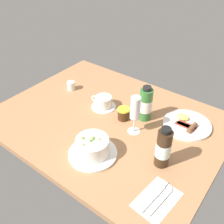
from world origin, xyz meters
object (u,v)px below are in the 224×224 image
Objects in this scene: cutlery_setting at (158,198)px; creamer_jug at (71,85)px; coffee_cup at (103,102)px; sauce_bottle_brown at (163,148)px; jam_jar at (124,114)px; sauce_bottle_green at (146,104)px; porridge_bowl at (93,147)px; breakfast_plate at (187,124)px; wine_glass at (135,110)px.

creamer_jug reaches higher than cutlery_setting.
coffee_cup is 0.72× the size of sauce_bottle_brown.
jam_jar is 0.33× the size of sauce_bottle_green.
porridge_bowl is 1.13× the size of sauce_bottle_green.
cutlery_setting is at bearing -24.41° from creamer_jug.
cutlery_setting is 47.30cm from sauce_bottle_green.
breakfast_plate reaches higher than cutlery_setting.
sauce_bottle_brown is (29.10, -14.85, 5.56)cm from jam_jar.
sauce_bottle_brown is (69.22, -19.23, 6.14)cm from creamer_jug.
coffee_cup is at bearing 158.88° from sauce_bottle_brown.
sauce_bottle_brown is (43.33, -16.73, 5.64)cm from coffee_cup.
creamer_jug is 0.28× the size of wine_glass.
sauce_bottle_green reaches higher than cutlery_setting.
sauce_bottle_brown is at bearing -21.12° from coffee_cup.
sauce_bottle_green is at bearing 134.27° from sauce_bottle_brown.
breakfast_plate is (67.56, 9.39, -1.55)cm from creamer_jug.
coffee_cup is at bearing 164.36° from wine_glass.
jam_jar is at bearing 153.30° from wine_glass.
wine_glass is (23.63, -6.62, 9.41)cm from coffee_cup.
coffee_cup is 26.28cm from wine_glass.
wine_glass is 3.13× the size of jam_jar.
porridge_bowl is 1.10× the size of sauce_bottle_brown.
cutlery_setting is 1.00× the size of sauce_bottle_green.
creamer_jug is at bearing 155.59° from cutlery_setting.
jam_jar is at bearing 152.97° from sauce_bottle_brown.
jam_jar is 0.33× the size of sauce_bottle_brown.
cutlery_setting is 1.36× the size of coffee_cup.
breakfast_plate is at bearing 19.96° from sauce_bottle_green.
porridge_bowl is 28.07cm from jam_jar.
creamer_jug is 72.10cm from sauce_bottle_brown.
sauce_bottle_green is at bearing 127.34° from cutlery_setting.
porridge_bowl is 28.80cm from sauce_bottle_brown.
cutlery_setting is 47.39cm from jam_jar.
porridge_bowl is at bearing -36.24° from creamer_jug.
wine_glass reaches higher than sauce_bottle_brown.
cutlery_setting is at bearing -78.61° from breakfast_plate.
porridge_bowl reaches higher than coffee_cup.
coffee_cup is 26.01cm from creamer_jug.
coffee_cup is 0.71× the size of wine_glass.
creamer_jug is 68.22cm from breakfast_plate.
wine_glass is 1.02× the size of sauce_bottle_brown.
coffee_cup is at bearing -5.51° from creamer_jug.
wine_glass is at bearing 136.46° from cutlery_setting.
wine_glass is (5.63, 23.06, 8.31)cm from porridge_bowl.
jam_jar is (14.22, -1.89, 0.08)cm from coffee_cup.
sauce_bottle_brown is 29.68cm from breakfast_plate.
sauce_bottle_brown is (25.32, 12.95, 4.53)cm from porridge_bowl.
jam_jar is 11.78cm from sauce_bottle_green.
sauce_bottle_brown reaches higher than jam_jar.
breakfast_plate is (-8.88, 44.08, 0.68)cm from cutlery_setting.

